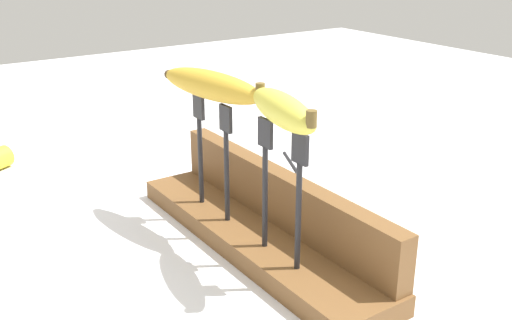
# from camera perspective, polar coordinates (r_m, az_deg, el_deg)

# --- Properties ---
(ground_plane) EXTENTS (3.00, 3.00, 0.00)m
(ground_plane) POSITION_cam_1_polar(r_m,az_deg,el_deg) (0.85, 0.00, -8.13)
(ground_plane) COLOR silver
(wooden_board) EXTENTS (0.48, 0.11, 0.03)m
(wooden_board) POSITION_cam_1_polar(r_m,az_deg,el_deg) (0.84, 0.00, -7.30)
(wooden_board) COLOR brown
(wooden_board) RESTS_ON ground
(board_backstop) EXTENTS (0.47, 0.03, 0.07)m
(board_backstop) POSITION_cam_1_polar(r_m,az_deg,el_deg) (0.84, 2.30, -3.48)
(board_backstop) COLOR brown
(board_backstop) RESTS_ON wooden_board
(fork_stand_left) EXTENTS (0.10, 0.01, 0.17)m
(fork_stand_left) POSITION_cam_1_polar(r_m,az_deg,el_deg) (0.85, -4.11, 1.38)
(fork_stand_left) COLOR black
(fork_stand_left) RESTS_ON wooden_board
(fork_stand_right) EXTENTS (0.09, 0.01, 0.17)m
(fork_stand_right) POSITION_cam_1_polar(r_m,az_deg,el_deg) (0.72, 2.41, -1.93)
(fork_stand_right) COLOR black
(fork_stand_right) RESTS_ON wooden_board
(banana_raised_left) EXTENTS (0.20, 0.07, 0.04)m
(banana_raised_left) POSITION_cam_1_polar(r_m,az_deg,el_deg) (0.82, -4.27, 7.05)
(banana_raised_left) COLOR gold
(banana_raised_left) RESTS_ON fork_stand_left
(banana_raised_right) EXTENTS (0.16, 0.07, 0.04)m
(banana_raised_right) POSITION_cam_1_polar(r_m,az_deg,el_deg) (0.69, 2.52, 4.78)
(banana_raised_right) COLOR #DBD147
(banana_raised_right) RESTS_ON fork_stand_right
(fork_fallen_near) EXTENTS (0.18, 0.10, 0.01)m
(fork_fallen_near) POSITION_cam_1_polar(r_m,az_deg,el_deg) (1.08, 4.12, -1.37)
(fork_fallen_near) COLOR black
(fork_fallen_near) RESTS_ON ground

